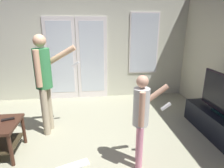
# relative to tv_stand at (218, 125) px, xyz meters

# --- Properties ---
(ground_plane) EXTENTS (5.96, 4.99, 0.02)m
(ground_plane) POSITION_rel_tv_stand_xyz_m (-2.58, -0.34, -0.21)
(ground_plane) COLOR #A3A285
(wall_back_with_doors) EXTENTS (5.96, 0.09, 2.69)m
(wall_back_with_doors) POSITION_rel_tv_stand_xyz_m (-2.52, 2.12, 1.11)
(wall_back_with_doors) COLOR beige
(wall_back_with_doors) RESTS_ON ground_plane
(tv_stand) EXTENTS (0.44, 1.42, 0.40)m
(tv_stand) POSITION_rel_tv_stand_xyz_m (0.00, 0.00, 0.00)
(tv_stand) COLOR black
(tv_stand) RESTS_ON ground_plane
(flat_screen_tv) EXTENTS (0.08, 1.03, 0.67)m
(flat_screen_tv) POSITION_rel_tv_stand_xyz_m (-0.00, 0.00, 0.54)
(flat_screen_tv) COLOR black
(flat_screen_tv) RESTS_ON tv_stand
(person_adult) EXTENTS (0.72, 0.45, 1.68)m
(person_adult) POSITION_rel_tv_stand_xyz_m (-2.87, 0.48, 0.81)
(person_adult) COLOR tan
(person_adult) RESTS_ON ground_plane
(person_child) EXTENTS (0.51, 0.34, 1.26)m
(person_child) POSITION_rel_tv_stand_xyz_m (-1.51, -0.55, 0.55)
(person_child) COLOR pink
(person_child) RESTS_ON ground_plane
(loose_keyboard) EXTENTS (0.46, 0.27, 0.02)m
(loose_keyboard) POSITION_rel_tv_stand_xyz_m (-2.40, -0.48, -0.19)
(loose_keyboard) COLOR white
(loose_keyboard) RESTS_ON ground_plane
(dvd_remote_slim) EXTENTS (0.18, 0.11, 0.02)m
(dvd_remote_slim) POSITION_rel_tv_stand_xyz_m (-3.33, -0.00, 0.32)
(dvd_remote_slim) COLOR black
(dvd_remote_slim) RESTS_ON coffee_table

